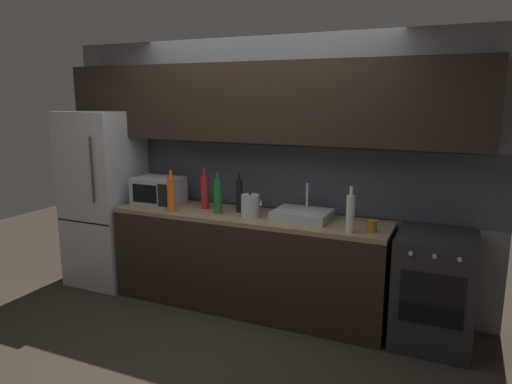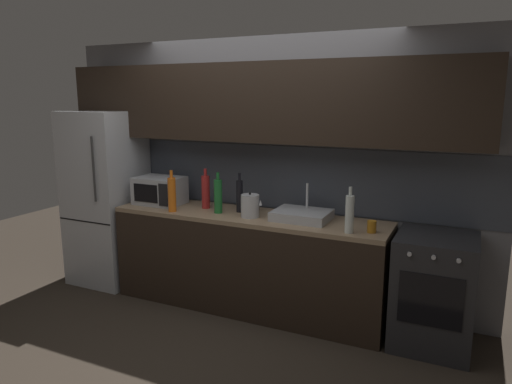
{
  "view_description": "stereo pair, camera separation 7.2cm",
  "coord_description": "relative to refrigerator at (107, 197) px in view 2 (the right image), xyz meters",
  "views": [
    {
      "loc": [
        1.76,
        -2.84,
        1.95
      ],
      "look_at": [
        0.08,
        0.9,
        1.11
      ],
      "focal_mm": 32.82,
      "sensor_mm": 36.0,
      "label": 1
    },
    {
      "loc": [
        1.82,
        -2.81,
        1.95
      ],
      "look_at": [
        0.08,
        0.9,
        1.11
      ],
      "focal_mm": 32.82,
      "sensor_mm": 36.0,
      "label": 2
    }
  ],
  "objects": [
    {
      "name": "ground_plane",
      "position": [
        1.66,
        -0.9,
        -0.91
      ],
      "size": [
        10.0,
        10.0,
        0.0
      ],
      "primitive_type": "plane",
      "color": "#2D261E"
    },
    {
      "name": "back_wall",
      "position": [
        1.66,
        0.3,
        0.64
      ],
      "size": [
        4.31,
        0.44,
        2.5
      ],
      "color": "slate",
      "rests_on": "ground"
    },
    {
      "name": "counter_run",
      "position": [
        1.66,
        0.0,
        -0.46
      ],
      "size": [
        2.57,
        0.6,
        0.9
      ],
      "color": "black",
      "rests_on": "ground"
    },
    {
      "name": "refrigerator",
      "position": [
        0.0,
        0.0,
        0.0
      ],
      "size": [
        0.68,
        0.69,
        1.81
      ],
      "color": "#B7BABF",
      "rests_on": "ground"
    },
    {
      "name": "oven_range",
      "position": [
        3.29,
        -0.0,
        -0.45
      ],
      "size": [
        0.6,
        0.62,
        0.9
      ],
      "color": "#232326",
      "rests_on": "ground"
    },
    {
      "name": "microwave",
      "position": [
        0.68,
        0.02,
        0.13
      ],
      "size": [
        0.46,
        0.35,
        0.27
      ],
      "color": "#A8AAAF",
      "rests_on": "counter_run"
    },
    {
      "name": "sink_basin",
      "position": [
        2.17,
        0.03,
        0.04
      ],
      "size": [
        0.48,
        0.38,
        0.3
      ],
      "color": "#ADAFB5",
      "rests_on": "counter_run"
    },
    {
      "name": "kettle",
      "position": [
        1.73,
        -0.08,
        0.1
      ],
      "size": [
        0.2,
        0.16,
        0.23
      ],
      "color": "#B7BABF",
      "rests_on": "counter_run"
    },
    {
      "name": "wine_bottle_orange",
      "position": [
        0.98,
        -0.2,
        0.16
      ],
      "size": [
        0.07,
        0.07,
        0.39
      ],
      "color": "orange",
      "rests_on": "counter_run"
    },
    {
      "name": "wine_bottle_green",
      "position": [
        1.4,
        -0.07,
        0.16
      ],
      "size": [
        0.08,
        0.08,
        0.38
      ],
      "color": "#1E6B2D",
      "rests_on": "counter_run"
    },
    {
      "name": "wine_bottle_clear",
      "position": [
        2.65,
        -0.19,
        0.15
      ],
      "size": [
        0.07,
        0.07,
        0.37
      ],
      "color": "silver",
      "rests_on": "counter_run"
    },
    {
      "name": "wine_bottle_red",
      "position": [
        1.19,
        0.05,
        0.16
      ],
      "size": [
        0.08,
        0.08,
        0.38
      ],
      "color": "#A82323",
      "rests_on": "counter_run"
    },
    {
      "name": "wine_bottle_dark",
      "position": [
        1.56,
        0.05,
        0.15
      ],
      "size": [
        0.06,
        0.06,
        0.37
      ],
      "color": "black",
      "rests_on": "counter_run"
    },
    {
      "name": "mug_amber",
      "position": [
        2.81,
        -0.11,
        0.04
      ],
      "size": [
        0.07,
        0.07,
        0.1
      ],
      "primitive_type": "cylinder",
      "color": "#B27019",
      "rests_on": "counter_run"
    },
    {
      "name": "mug_white",
      "position": [
        1.67,
        0.15,
        0.05
      ],
      "size": [
        0.07,
        0.07,
        0.1
      ],
      "primitive_type": "cylinder",
      "color": "silver",
      "rests_on": "counter_run"
    }
  ]
}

